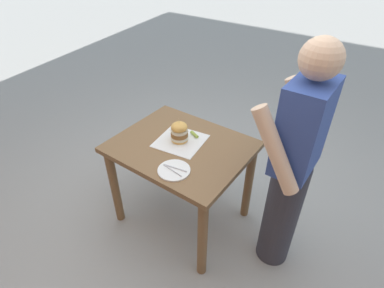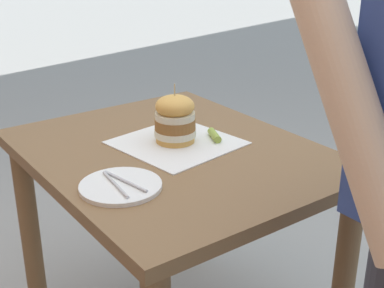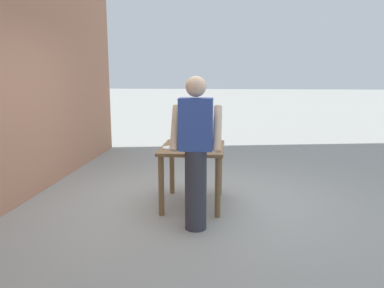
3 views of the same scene
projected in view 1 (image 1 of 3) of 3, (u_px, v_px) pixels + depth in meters
name	position (u px, v px, depth m)	size (l,w,h in m)	color
ground_plane	(183.00, 215.00, 2.69)	(80.00, 80.00, 0.00)	#9E9E99
patio_table	(182.00, 160.00, 2.32)	(0.81, 0.99, 0.78)	brown
serving_paper	(181.00, 141.00, 2.27)	(0.34, 0.34, 0.00)	white
sandwich	(179.00, 132.00, 2.23)	(0.13, 0.13, 0.19)	gold
pickle_spear	(194.00, 134.00, 2.32)	(0.02, 0.02, 0.09)	#8EA83D
side_plate_with_forks	(174.00, 170.00, 1.99)	(0.22, 0.22, 0.02)	white
diner_across_table	(292.00, 167.00, 1.87)	(0.55, 0.35, 1.69)	#33333D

